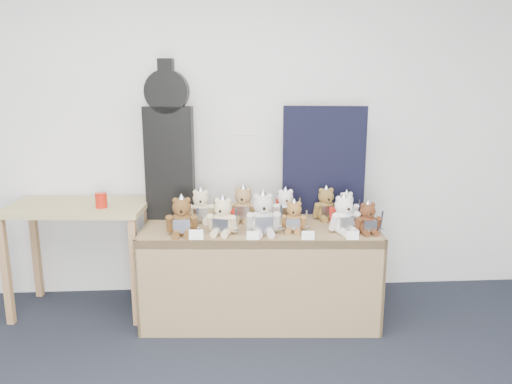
{
  "coord_description": "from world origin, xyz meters",
  "views": [
    {
      "loc": [
        0.29,
        -1.51,
        1.75
      ],
      "look_at": [
        0.51,
        1.87,
        0.98
      ],
      "focal_mm": 35.0,
      "sensor_mm": 36.0,
      "label": 1
    }
  ],
  "objects": [
    {
      "name": "teddy_front_right",
      "position": [
        0.77,
        1.82,
        0.8
      ],
      "size": [
        0.2,
        0.18,
        0.25
      ],
      "rotation": [
        0.0,
        0.0,
        -0.22
      ],
      "color": "olive",
      "rests_on": "display_table"
    },
    {
      "name": "teddy_back_right",
      "position": [
        1.06,
        2.11,
        0.81
      ],
      "size": [
        0.23,
        0.19,
        0.28
      ],
      "rotation": [
        0.0,
        0.0,
        0.11
      ],
      "color": "olive",
      "rests_on": "display_table"
    },
    {
      "name": "red_cup",
      "position": [
        -0.6,
        2.05,
        0.89
      ],
      "size": [
        0.08,
        0.08,
        0.11
      ],
      "primitive_type": "cylinder",
      "color": "red",
      "rests_on": "side_table"
    },
    {
      "name": "entry_card_c",
      "position": [
        0.84,
        1.61,
        0.74
      ],
      "size": [
        0.08,
        0.02,
        0.06
      ],
      "primitive_type": "cube",
      "rotation": [
        -0.24,
        0.0,
        -0.07
      ],
      "color": "white",
      "rests_on": "display_table"
    },
    {
      "name": "teddy_front_far_left",
      "position": [
        -0.0,
        1.79,
        0.82
      ],
      "size": [
        0.24,
        0.19,
        0.3
      ],
      "rotation": [
        0.0,
        0.0,
        0.01
      ],
      "color": "brown",
      "rests_on": "display_table"
    },
    {
      "name": "side_table",
      "position": [
        -0.8,
        2.15,
        0.71
      ],
      "size": [
        1.05,
        0.64,
        0.84
      ],
      "rotation": [
        0.0,
        0.0,
        -0.08
      ],
      "color": "#968751",
      "rests_on": "floor"
    },
    {
      "name": "teddy_back_centre_left",
      "position": [
        0.43,
        2.1,
        0.82
      ],
      "size": [
        0.24,
        0.22,
        0.3
      ],
      "rotation": [
        0.0,
        0.0,
        -0.2
      ],
      "color": "#9C7B4E",
      "rests_on": "display_table"
    },
    {
      "name": "teddy_back_end",
      "position": [
        1.21,
        2.08,
        0.8
      ],
      "size": [
        0.21,
        0.19,
        0.25
      ],
      "rotation": [
        0.0,
        0.0,
        0.28
      ],
      "color": "white",
      "rests_on": "display_table"
    },
    {
      "name": "teddy_back_centre_right",
      "position": [
        0.75,
        2.1,
        0.81
      ],
      "size": [
        0.22,
        0.19,
        0.27
      ],
      "rotation": [
        0.0,
        0.0,
        0.03
      ],
      "color": "white",
      "rests_on": "display_table"
    },
    {
      "name": "navy_board",
      "position": [
        1.06,
        2.25,
        1.13
      ],
      "size": [
        0.63,
        0.13,
        0.85
      ],
      "primitive_type": "cube",
      "rotation": [
        0.0,
        0.0,
        -0.17
      ],
      "color": "black",
      "rests_on": "display_table"
    },
    {
      "name": "entry_card_d",
      "position": [
        1.13,
        1.59,
        0.73
      ],
      "size": [
        0.08,
        0.02,
        0.06
      ],
      "primitive_type": "cube",
      "rotation": [
        -0.24,
        0.0,
        -0.07
      ],
      "color": "white",
      "rests_on": "display_table"
    },
    {
      "name": "teddy_back_left",
      "position": [
        0.11,
        2.1,
        0.82
      ],
      "size": [
        0.23,
        0.18,
        0.28
      ],
      "rotation": [
        0.0,
        0.0,
        -0.01
      ],
      "color": "beige",
      "rests_on": "display_table"
    },
    {
      "name": "room_shell",
      "position": [
        0.44,
        2.49,
        1.45
      ],
      "size": [
        6.0,
        6.0,
        6.0
      ],
      "color": "silver",
      "rests_on": "floor"
    },
    {
      "name": "display_table",
      "position": [
        0.54,
        1.9,
        0.55
      ],
      "size": [
        1.73,
        0.81,
        0.7
      ],
      "rotation": [
        0.0,
        0.0,
        -0.07
      ],
      "color": "olive",
      "rests_on": "floor"
    },
    {
      "name": "teddy_front_end",
      "position": [
        1.27,
        1.74,
        0.8
      ],
      "size": [
        0.2,
        0.17,
        0.25
      ],
      "rotation": [
        0.0,
        0.0,
        0.09
      ],
      "color": "#58321E",
      "rests_on": "display_table"
    },
    {
      "name": "entry_card_a",
      "position": [
        0.1,
        1.66,
        0.74
      ],
      "size": [
        0.1,
        0.03,
        0.07
      ],
      "primitive_type": "cube",
      "rotation": [
        -0.24,
        0.0,
        -0.07
      ],
      "color": "white",
      "rests_on": "display_table"
    },
    {
      "name": "teddy_front_centre",
      "position": [
        0.55,
        1.78,
        0.83
      ],
      "size": [
        0.26,
        0.21,
        0.33
      ],
      "rotation": [
        0.0,
        0.0,
        0.02
      ],
      "color": "beige",
      "rests_on": "display_table"
    },
    {
      "name": "teddy_front_far_right",
      "position": [
        1.11,
        1.78,
        0.82
      ],
      "size": [
        0.25,
        0.22,
        0.3
      ],
      "rotation": [
        0.0,
        0.0,
        0.24
      ],
      "color": "white",
      "rests_on": "display_table"
    },
    {
      "name": "entry_card_b",
      "position": [
        0.47,
        1.64,
        0.74
      ],
      "size": [
        0.08,
        0.02,
        0.06
      ],
      "primitive_type": "cube",
      "rotation": [
        -0.24,
        0.0,
        -0.07
      ],
      "color": "white",
      "rests_on": "display_table"
    },
    {
      "name": "teddy_front_left",
      "position": [
        0.28,
        1.8,
        0.82
      ],
      "size": [
        0.23,
        0.22,
        0.29
      ],
      "rotation": [
        0.0,
        0.0,
        -0.28
      ],
      "color": "beige",
      "rests_on": "display_table"
    },
    {
      "name": "guitar_case",
      "position": [
        -0.12,
        2.21,
        1.28
      ],
      "size": [
        0.37,
        0.15,
        1.19
      ],
      "rotation": [
        0.0,
        0.0,
        -0.12
      ],
      "color": "black",
      "rests_on": "display_table"
    }
  ]
}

